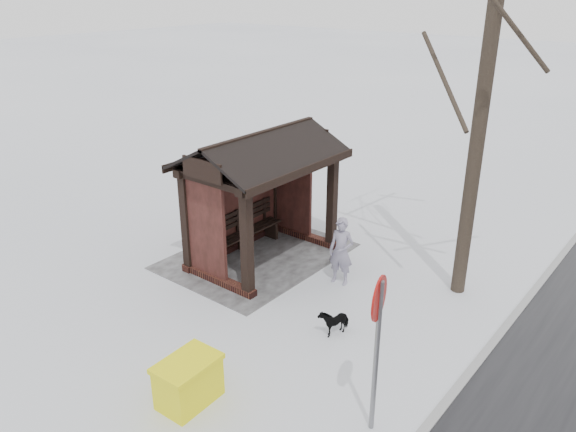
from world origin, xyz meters
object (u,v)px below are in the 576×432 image
object	(u,v)px
road_sign	(378,324)
grit_bin	(188,381)
bus_shelter	(256,171)
dog	(334,320)
pedestrian	(341,251)

from	to	relation	value
road_sign	grit_bin	bearing A→B (deg)	-76.21
grit_bin	road_sign	xyz separation A→B (m)	(-1.30, 2.49, 1.41)
bus_shelter	dog	size ratio (longest dim) A/B	5.96
grit_bin	road_sign	bearing A→B (deg)	115.18
pedestrian	dog	distance (m)	1.98
road_sign	bus_shelter	bearing A→B (deg)	-135.84
dog	bus_shelter	bearing A→B (deg)	171.37
pedestrian	road_sign	world-z (taller)	road_sign
bus_shelter	grit_bin	world-z (taller)	bus_shelter
bus_shelter	dog	bearing A→B (deg)	65.50
dog	grit_bin	xyz separation A→B (m)	(2.97, -0.68, 0.13)
grit_bin	road_sign	distance (m)	3.15
bus_shelter	road_sign	world-z (taller)	bus_shelter
bus_shelter	pedestrian	world-z (taller)	bus_shelter
dog	grit_bin	distance (m)	3.05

